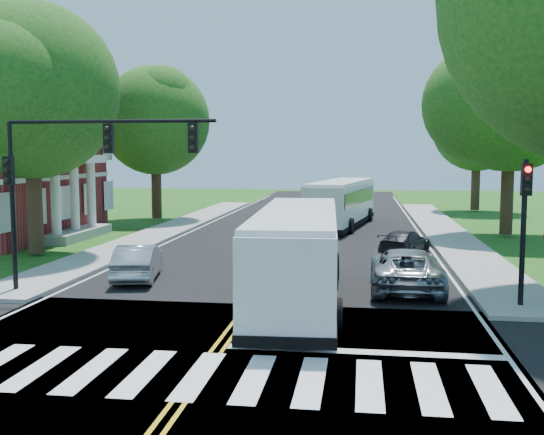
% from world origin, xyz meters
% --- Properties ---
extents(ground, '(140.00, 140.00, 0.00)m').
position_xyz_m(ground, '(0.00, 0.00, 0.00)').
color(ground, '#224711').
rests_on(ground, ground).
extents(road, '(14.00, 96.00, 0.01)m').
position_xyz_m(road, '(0.00, 18.00, 0.01)').
color(road, black).
rests_on(road, ground).
extents(cross_road, '(60.00, 12.00, 0.01)m').
position_xyz_m(cross_road, '(0.00, 0.00, 0.01)').
color(cross_road, black).
rests_on(cross_road, ground).
extents(center_line, '(0.36, 70.00, 0.01)m').
position_xyz_m(center_line, '(0.00, 22.00, 0.01)').
color(center_line, gold).
rests_on(center_line, road).
extents(edge_line_w, '(0.12, 70.00, 0.01)m').
position_xyz_m(edge_line_w, '(-6.80, 22.00, 0.01)').
color(edge_line_w, silver).
rests_on(edge_line_w, road).
extents(edge_line_e, '(0.12, 70.00, 0.01)m').
position_xyz_m(edge_line_e, '(6.80, 22.00, 0.01)').
color(edge_line_e, silver).
rests_on(edge_line_e, road).
extents(crosswalk, '(12.60, 3.00, 0.01)m').
position_xyz_m(crosswalk, '(0.00, -0.50, 0.02)').
color(crosswalk, silver).
rests_on(crosswalk, road).
extents(stop_bar, '(6.60, 0.40, 0.01)m').
position_xyz_m(stop_bar, '(3.50, 1.60, 0.02)').
color(stop_bar, silver).
rests_on(stop_bar, road).
extents(sidewalk_nw, '(2.60, 40.00, 0.15)m').
position_xyz_m(sidewalk_nw, '(-8.30, 25.00, 0.07)').
color(sidewalk_nw, gray).
rests_on(sidewalk_nw, ground).
extents(sidewalk_ne, '(2.60, 40.00, 0.15)m').
position_xyz_m(sidewalk_ne, '(8.30, 25.00, 0.07)').
color(sidewalk_ne, gray).
rests_on(sidewalk_ne, ground).
extents(tree_west_near, '(8.00, 8.00, 11.40)m').
position_xyz_m(tree_west_near, '(-11.50, 14.00, 7.53)').
color(tree_west_near, '#372816').
rests_on(tree_west_near, ground).
extents(tree_west_far, '(7.60, 7.60, 10.67)m').
position_xyz_m(tree_west_far, '(-11.00, 30.00, 7.00)').
color(tree_west_far, '#372816').
rests_on(tree_west_far, ground).
extents(tree_east_mid, '(8.40, 8.40, 11.93)m').
position_xyz_m(tree_east_mid, '(11.50, 24.00, 7.86)').
color(tree_east_mid, '#372816').
rests_on(tree_east_mid, ground).
extents(tree_east_far, '(7.20, 7.20, 10.34)m').
position_xyz_m(tree_east_far, '(12.50, 40.00, 6.86)').
color(tree_east_far, '#372816').
rests_on(tree_east_far, ground).
extents(signal_nw, '(7.15, 0.46, 5.66)m').
position_xyz_m(signal_nw, '(-5.86, 6.43, 4.38)').
color(signal_nw, black).
rests_on(signal_nw, ground).
extents(signal_ne, '(0.30, 0.46, 4.40)m').
position_xyz_m(signal_ne, '(8.20, 6.44, 2.96)').
color(signal_ne, black).
rests_on(signal_ne, ground).
extents(bus_lead, '(3.15, 11.42, 2.92)m').
position_xyz_m(bus_lead, '(1.38, 6.66, 1.55)').
color(bus_lead, silver).
rests_on(bus_lead, road).
extents(bus_follow, '(4.33, 11.68, 2.96)m').
position_xyz_m(bus_follow, '(2.10, 27.77, 1.57)').
color(bus_follow, silver).
rests_on(bus_follow, road).
extents(hatchback, '(2.18, 4.25, 1.33)m').
position_xyz_m(hatchback, '(-4.86, 9.22, 0.68)').
color(hatchback, '#AFB1B6').
rests_on(hatchback, road).
extents(suv, '(2.46, 5.23, 1.45)m').
position_xyz_m(suv, '(4.94, 8.83, 0.73)').
color(suv, '#A2A4A9').
rests_on(suv, road).
extents(dark_sedan, '(2.89, 4.21, 1.13)m').
position_xyz_m(dark_sedan, '(5.40, 16.78, 0.58)').
color(dark_sedan, black).
rests_on(dark_sedan, road).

